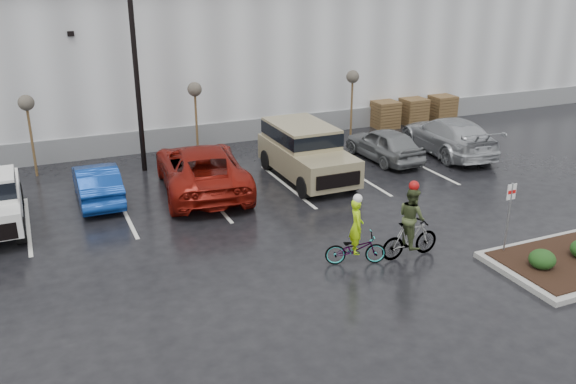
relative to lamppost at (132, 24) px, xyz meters
name	(u,v)px	position (x,y,z in m)	size (l,w,h in m)	color
ground	(393,286)	(4.00, -12.00, -5.69)	(120.00, 120.00, 0.00)	black
warehouse	(176,44)	(4.00, 9.99, -2.04)	(60.50, 15.50, 7.20)	#B1B3B6
wooded_ridge	(113,22)	(4.00, 33.00, -2.69)	(80.00, 25.00, 6.00)	#2A3F1A
lamppost	(132,24)	(0.00, 0.00, 0.00)	(0.50, 1.00, 9.22)	black
sapling_west	(27,107)	(-4.00, 1.00, -2.96)	(0.60, 0.60, 3.20)	#523D20
sapling_mid	(195,93)	(2.50, 1.00, -2.96)	(0.60, 0.60, 3.20)	#523D20
sapling_east	(353,80)	(10.00, 1.00, -2.96)	(0.60, 0.60, 3.20)	#523D20
pallet_stack_a	(385,114)	(12.50, 2.00, -5.01)	(1.20, 1.20, 1.35)	#523D20
pallet_stack_b	(413,111)	(14.20, 2.00, -5.01)	(1.20, 1.20, 1.35)	#523D20
pallet_stack_c	(442,108)	(16.00, 2.00, -5.01)	(1.20, 1.20, 1.35)	#523D20
shrub_a	(542,259)	(8.00, -13.00, -5.27)	(0.70, 0.70, 0.52)	black
fire_lane_sign	(509,210)	(7.80, -11.80, -4.28)	(0.30, 0.05, 2.20)	gray
car_blue	(97,183)	(-2.14, -2.71, -5.03)	(1.40, 4.01, 1.32)	navy
car_red	(201,168)	(1.48, -3.18, -4.83)	(2.84, 6.16, 1.71)	maroon
suv_tan	(307,153)	(5.53, -3.57, -4.66)	(2.20, 5.10, 2.06)	gray
car_grey	(384,144)	(9.55, -2.67, -4.99)	(1.65, 4.10, 1.40)	slate
car_far_silver	(448,136)	(12.61, -2.94, -4.90)	(2.21, 5.45, 1.58)	#AEB2B6
cyclist_hivis	(356,242)	(3.73, -10.50, -5.04)	(1.79, 1.11, 2.05)	#3F3F44
cyclist_olive	(411,230)	(5.33, -10.75, -4.85)	(1.76, 0.84, 2.28)	#3F3F44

